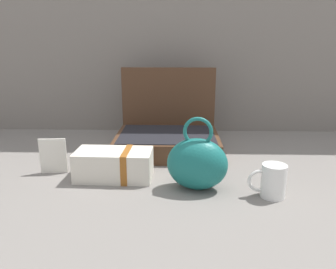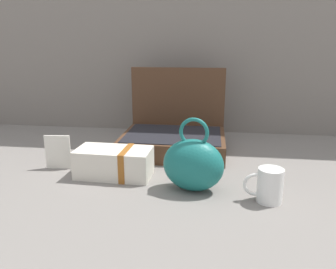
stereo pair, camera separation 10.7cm
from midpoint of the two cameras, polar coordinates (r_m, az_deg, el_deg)
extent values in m
plane|color=slate|center=(1.14, -2.20, -6.52)|extent=(6.00, 6.00, 0.00)
cube|color=#4C301E|center=(1.33, -2.45, -1.56)|extent=(0.41, 0.32, 0.07)
cube|color=black|center=(1.31, -2.47, 0.03)|extent=(0.38, 0.29, 0.00)
cube|color=#4C301E|center=(1.46, -2.04, 5.15)|extent=(0.41, 0.02, 0.32)
ellipsoid|color=#196B66|center=(0.98, 1.95, -5.21)|extent=(0.20, 0.14, 0.16)
torus|color=#196B66|center=(0.95, 2.01, 0.44)|extent=(0.09, 0.03, 0.09)
cube|color=silver|center=(1.09, -12.14, -5.16)|extent=(0.25, 0.13, 0.09)
cube|color=#99561E|center=(1.08, -9.95, -5.25)|extent=(0.02, 0.13, 0.10)
cylinder|color=white|center=(0.98, 14.83, -7.84)|extent=(0.07, 0.07, 0.10)
torus|color=white|center=(0.97, 12.53, -7.89)|extent=(0.07, 0.01, 0.07)
cube|color=white|center=(1.19, -21.75, -3.52)|extent=(0.09, 0.01, 0.12)
camera|label=1|loc=(0.05, -92.86, -0.81)|focal=35.19mm
camera|label=2|loc=(0.05, 87.14, 0.81)|focal=35.19mm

